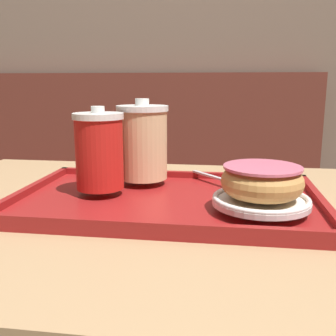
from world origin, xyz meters
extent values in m
cube|color=#7A6656|center=(0.00, 1.10, 1.20)|extent=(8.00, 0.05, 2.40)
cube|color=brown|center=(-0.25, 0.84, 0.23)|extent=(1.49, 0.44, 0.45)
cube|color=brown|center=(-0.25, 1.02, 0.73)|extent=(1.49, 0.08, 0.55)
cube|color=tan|center=(0.00, 0.00, 0.74)|extent=(0.96, 0.70, 0.03)
cube|color=maroon|center=(0.02, 0.01, 0.76)|extent=(0.51, 0.32, 0.01)
cube|color=maroon|center=(0.02, -0.14, 0.77)|extent=(0.51, 0.01, 0.01)
cube|color=maroon|center=(0.02, 0.16, 0.77)|extent=(0.51, 0.01, 0.01)
cube|color=maroon|center=(-0.23, 0.01, 0.77)|extent=(0.01, 0.32, 0.01)
cube|color=maroon|center=(0.27, 0.01, 0.77)|extent=(0.01, 0.32, 0.01)
cylinder|color=red|center=(-0.10, 0.01, 0.84)|extent=(0.08, 0.08, 0.12)
cylinder|color=white|center=(-0.10, 0.01, 0.91)|extent=(0.09, 0.09, 0.01)
cylinder|color=white|center=(-0.10, 0.01, 0.92)|extent=(0.02, 0.02, 0.01)
cylinder|color=#E0B784|center=(-0.04, 0.10, 0.84)|extent=(0.09, 0.09, 0.13)
cylinder|color=white|center=(-0.04, 0.10, 0.91)|extent=(0.10, 0.10, 0.01)
cylinder|color=white|center=(-0.04, 0.10, 0.92)|extent=(0.03, 0.03, 0.01)
cylinder|color=white|center=(0.17, -0.04, 0.78)|extent=(0.15, 0.15, 0.01)
torus|color=white|center=(0.17, -0.04, 0.79)|extent=(0.15, 0.15, 0.01)
torus|color=tan|center=(0.17, -0.04, 0.82)|extent=(0.12, 0.12, 0.04)
cylinder|color=#DB6684|center=(0.17, -0.04, 0.84)|extent=(0.12, 0.12, 0.00)
ellipsoid|color=silver|center=(0.15, 0.06, 0.79)|extent=(0.04, 0.04, 0.01)
cube|color=silver|center=(0.09, 0.12, 0.78)|extent=(0.08, 0.09, 0.00)
camera|label=1|loc=(0.12, -0.62, 0.96)|focal=42.00mm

